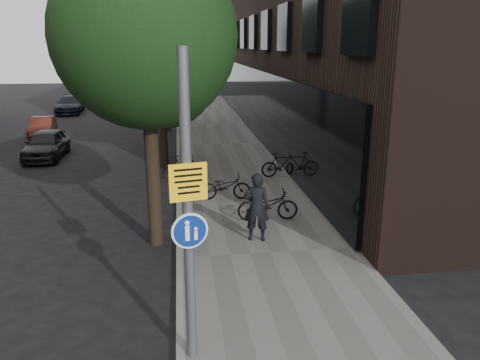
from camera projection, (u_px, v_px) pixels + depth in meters
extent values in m
plane|color=black|center=(291.00, 337.00, 8.50)|extent=(120.00, 120.00, 0.00)
cube|color=#605E59|center=(237.00, 180.00, 18.04)|extent=(4.50, 60.00, 0.12)
cube|color=slate|center=(179.00, 182.00, 17.76)|extent=(0.15, 60.00, 0.13)
cylinder|color=black|center=(154.00, 186.00, 12.02)|extent=(0.36, 0.36, 3.20)
sphere|color=black|center=(145.00, 36.00, 10.98)|extent=(4.40, 4.40, 4.40)
sphere|color=black|center=(165.00, 77.00, 12.07)|extent=(2.64, 2.64, 2.64)
cylinder|color=black|center=(163.00, 129.00, 20.11)|extent=(0.36, 0.36, 3.20)
sphere|color=black|center=(159.00, 39.00, 19.08)|extent=(5.00, 5.00, 5.00)
sphere|color=black|center=(170.00, 64.00, 20.17)|extent=(3.00, 3.00, 3.00)
cylinder|color=black|center=(167.00, 104.00, 28.68)|extent=(0.36, 0.36, 3.20)
sphere|color=black|center=(164.00, 41.00, 27.64)|extent=(5.00, 5.00, 5.00)
sphere|color=black|center=(172.00, 58.00, 28.73)|extent=(3.00, 3.00, 3.00)
cylinder|color=#595B5E|center=(188.00, 215.00, 7.13)|extent=(0.17, 0.17, 4.98)
cube|color=#F2B40C|center=(187.00, 181.00, 6.98)|extent=(0.57, 0.15, 0.58)
cylinder|color=navy|center=(188.00, 229.00, 7.20)|extent=(0.50, 0.12, 0.51)
cylinder|color=white|center=(188.00, 229.00, 7.20)|extent=(0.57, 0.14, 0.58)
imported|color=black|center=(257.00, 207.00, 12.16)|extent=(0.75, 0.58, 1.84)
imported|color=black|center=(268.00, 205.00, 13.69)|extent=(1.81, 0.71, 0.94)
imported|color=black|center=(281.00, 165.00, 18.18)|extent=(1.63, 0.53, 0.97)
imported|color=black|center=(225.00, 186.00, 15.55)|extent=(1.73, 0.70, 0.89)
imported|color=black|center=(183.00, 168.00, 17.70)|extent=(1.68, 0.74, 0.97)
imported|color=black|center=(46.00, 144.00, 21.68)|extent=(1.57, 3.89, 1.32)
imported|color=#5B211A|center=(43.00, 127.00, 26.64)|extent=(1.57, 3.52, 1.12)
imported|color=black|center=(70.00, 104.00, 35.91)|extent=(2.06, 4.56, 1.30)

